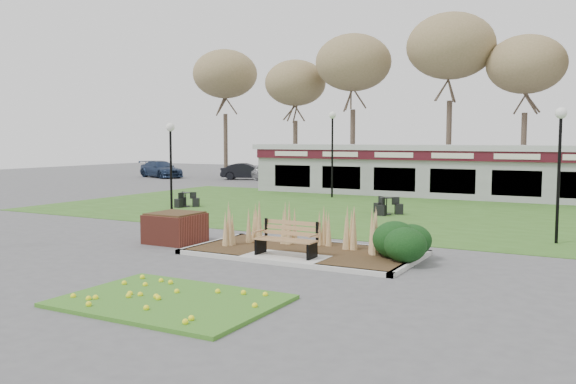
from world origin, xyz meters
The scene contains 16 objects.
ground centered at (0.00, 0.00, 0.00)m, with size 100.00×100.00×0.00m, color #515154.
lawn centered at (0.00, 12.00, 0.01)m, with size 34.00×16.00×0.02m, color #355E1D.
flower_bed centered at (0.00, -4.60, 0.07)m, with size 4.20×3.00×0.16m.
planting_bed centered at (1.27, 1.35, 0.37)m, with size 6.75×3.40×1.27m.
park_bench centered at (0.00, 0.25, 0.59)m, with size 1.70×0.66×0.93m.
brick_planter centered at (-4.40, 1.00, 0.48)m, with size 1.50×1.50×0.95m.
food_pavilion centered at (0.00, 19.96, 1.48)m, with size 24.60×3.40×2.90m.
tree_backdrop centered at (0.00, 28.00, 8.36)m, with size 47.24×5.24×10.36m.
lamp_post_mid_left centered at (-6.85, 3.83, 2.78)m, with size 0.32×0.32×3.82m.
lamp_post_far_right centered at (6.09, 6.44, 3.05)m, with size 0.35×0.35×4.19m.
lamp_post_far_left centered at (-6.12, 16.63, 3.44)m, with size 0.39×0.39×4.71m.
bistro_set_a centered at (-10.33, 9.11, 0.24)m, with size 1.27×1.13×0.67m.
bistro_set_c centered at (-0.95, 10.84, 0.26)m, with size 1.36×1.20×0.72m.
car_silver centered at (-15.81, 27.00, 0.72)m, with size 1.70×4.22×1.44m, color #BBBBC0.
car_black centered at (-18.27, 27.00, 0.65)m, with size 1.38×3.96×1.30m, color black.
car_blue centered at (-26.00, 25.84, 0.70)m, with size 1.95×4.79×1.39m, color navy.
Camera 1 is at (7.67, -13.86, 3.23)m, focal length 38.00 mm.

